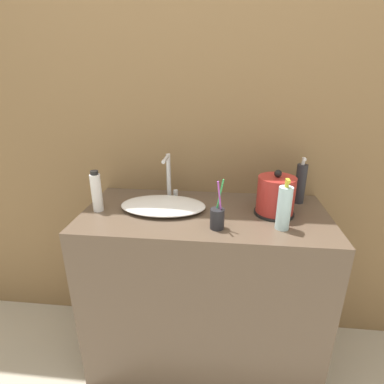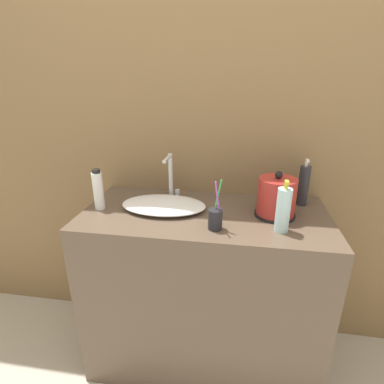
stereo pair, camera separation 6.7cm
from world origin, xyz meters
TOP-DOWN VIEW (x-y plane):
  - wall_back at (0.00, 0.56)m, footprint 6.00×0.04m
  - vanity_counter at (0.00, 0.27)m, footprint 1.16×0.54m
  - sink_basin at (-0.20, 0.28)m, footprint 0.41×0.25m
  - faucet at (-0.20, 0.43)m, footprint 0.06×0.14m
  - electric_kettle at (0.32, 0.29)m, footprint 0.18×0.18m
  - toothbrush_cup at (0.06, 0.12)m, footprint 0.06×0.06m
  - lotion_bottle at (0.33, 0.14)m, footprint 0.06×0.06m
  - shampoo_bottle at (-0.51, 0.24)m, footprint 0.05×0.05m
  - mouthwash_bottle at (0.46, 0.44)m, footprint 0.05×0.05m

SIDE VIEW (x-z plane):
  - vanity_counter at x=0.00m, z-range 0.00..0.89m
  - sink_basin at x=-0.20m, z-range 0.89..0.93m
  - toothbrush_cup at x=0.06m, z-range 0.83..1.05m
  - electric_kettle at x=0.32m, z-range 0.87..1.08m
  - lotion_bottle at x=0.33m, z-range 0.87..1.10m
  - shampoo_bottle at x=-0.51m, z-range 0.89..1.08m
  - mouthwash_bottle at x=0.46m, z-range 0.87..1.11m
  - faucet at x=-0.20m, z-range 0.90..1.14m
  - wall_back at x=0.00m, z-range 0.00..2.60m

